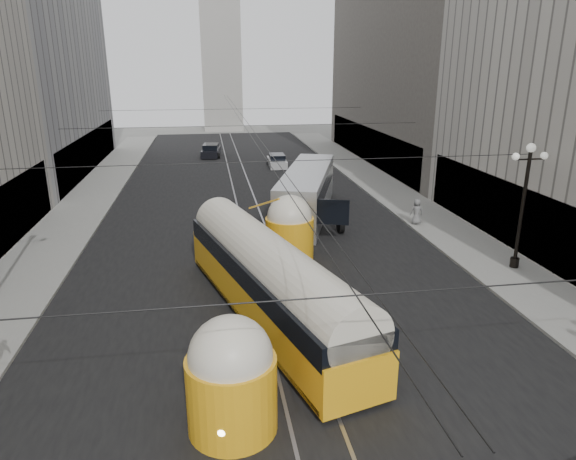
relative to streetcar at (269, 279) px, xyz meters
name	(u,v)px	position (x,y,z in m)	size (l,w,h in m)	color
road	(247,206)	(0.50, 17.75, -1.76)	(20.00, 85.00, 0.02)	black
sidewalk_left	(89,200)	(-11.50, 21.25, -1.68)	(4.00, 72.00, 0.15)	gray
sidewalk_right	(386,189)	(12.50, 21.25, -1.68)	(4.00, 72.00, 0.15)	gray
rail_left	(237,207)	(-0.25, 17.75, -1.76)	(0.12, 85.00, 0.04)	gray
rail_right	(257,206)	(1.25, 17.75, -1.76)	(0.12, 85.00, 0.04)	gray
building_left_far	(4,14)	(-19.49, 33.25, 12.55)	(12.60, 28.60, 28.60)	#999999
distant_tower	(220,30)	(0.50, 65.25, 13.21)	(6.00, 6.00, 31.36)	#B2AFA8
lamppost_right_mid	(524,199)	(13.10, 3.25, 1.99)	(1.86, 0.44, 6.37)	black
catenary	(248,128)	(0.62, 16.74, 4.12)	(25.00, 72.00, 0.23)	black
streetcar	(269,279)	(0.00, 0.00, 0.00)	(6.40, 15.87, 3.60)	#FFAF16
city_bus	(307,191)	(4.43, 14.75, 0.02)	(6.46, 13.22, 3.24)	#B4B7BA
sedan_white_far	(277,161)	(4.76, 32.59, -1.16)	(1.81, 4.20, 1.31)	silver
sedan_dark_far	(211,151)	(-1.85, 39.96, -1.11)	(2.37, 4.72, 1.43)	black
pedestrian_sidewalk_right	(417,212)	(11.00, 11.14, -0.77)	(0.82, 0.50, 1.67)	slate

